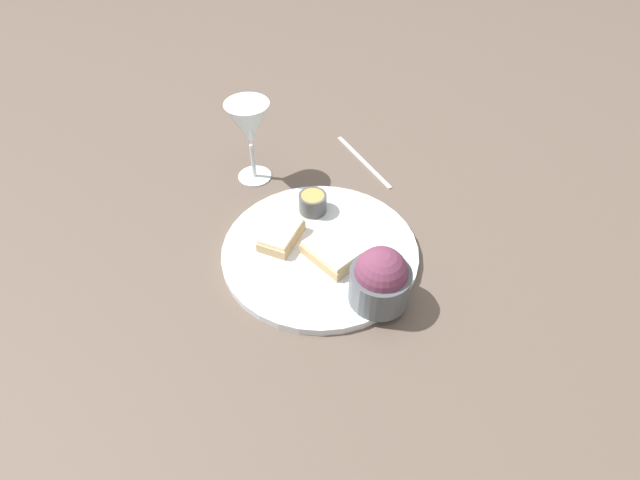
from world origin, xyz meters
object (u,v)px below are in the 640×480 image
at_px(sauce_ramekin, 313,202).
at_px(wine_glass, 249,127).
at_px(fork, 363,161).
at_px(cheese_toast_far, 281,235).
at_px(cheese_toast_near, 331,252).
at_px(salad_bowl, 380,279).

relative_size(sauce_ramekin, wine_glass, 0.31).
bearing_deg(sauce_ramekin, wine_glass, 33.69).
height_order(sauce_ramekin, fork, sauce_ramekin).
height_order(sauce_ramekin, cheese_toast_far, sauce_ramekin).
relative_size(sauce_ramekin, cheese_toast_far, 0.51).
distance_m(cheese_toast_near, fork, 0.29).
bearing_deg(cheese_toast_far, salad_bowl, -140.40).
xyz_separation_m(cheese_toast_near, wine_glass, (0.26, 0.10, 0.09)).
height_order(salad_bowl, cheese_toast_near, salad_bowl).
distance_m(salad_bowl, wine_glass, 0.39).
relative_size(cheese_toast_near, wine_glass, 0.67).
height_order(cheese_toast_far, fork, cheese_toast_far).
distance_m(salad_bowl, cheese_toast_far, 0.20).
xyz_separation_m(cheese_toast_far, wine_glass, (0.20, 0.02, 0.09)).
relative_size(salad_bowl, wine_glass, 0.60).
height_order(salad_bowl, fork, salad_bowl).
relative_size(cheese_toast_far, fork, 0.51).
height_order(salad_bowl, wine_glass, wine_glass).
relative_size(salad_bowl, sauce_ramekin, 1.94).
relative_size(salad_bowl, fork, 0.51).
height_order(wine_glass, fork, wine_glass).
bearing_deg(salad_bowl, wine_glass, 23.13).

